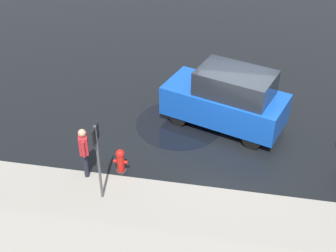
% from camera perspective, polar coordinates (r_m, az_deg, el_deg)
% --- Properties ---
extents(ground_plane, '(60.00, 60.00, 0.00)m').
position_cam_1_polar(ground_plane, '(15.26, 7.73, -1.13)').
color(ground_plane, black).
extents(kerb_strip, '(24.00, 3.20, 0.04)m').
position_cam_1_polar(kerb_strip, '(12.11, 6.28, -12.76)').
color(kerb_strip, gray).
rests_on(kerb_strip, ground).
extents(moving_hatchback, '(4.24, 2.86, 2.06)m').
position_cam_1_polar(moving_hatchback, '(15.14, 7.23, 3.31)').
color(moving_hatchback, blue).
rests_on(moving_hatchback, ground).
extents(fire_hydrant, '(0.42, 0.31, 0.80)m').
position_cam_1_polar(fire_hydrant, '(13.53, -5.80, -4.29)').
color(fire_hydrant, red).
rests_on(fire_hydrant, ground).
extents(pedestrian, '(0.34, 0.54, 1.62)m').
position_cam_1_polar(pedestrian, '(13.21, -10.20, -2.78)').
color(pedestrian, '#B2262D').
rests_on(pedestrian, ground).
extents(sign_post, '(0.07, 0.44, 2.40)m').
position_cam_1_polar(sign_post, '(12.02, -8.59, -3.20)').
color(sign_post, '#4C4C51').
rests_on(sign_post, ground).
extents(puddle_patch, '(2.90, 2.90, 0.01)m').
position_cam_1_polar(puddle_patch, '(15.63, 1.37, 0.25)').
color(puddle_patch, black).
rests_on(puddle_patch, ground).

